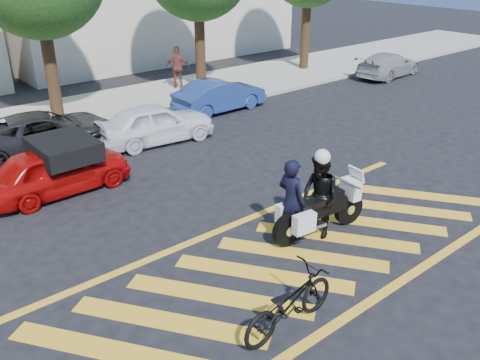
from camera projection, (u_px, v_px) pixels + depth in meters
ground at (285, 263)px, 10.47m from camera, size 90.00×90.00×0.00m
sidewalk at (59, 119)px, 18.82m from camera, size 60.00×5.00×0.15m
crosswalk at (283, 264)px, 10.44m from camera, size 12.33×4.00×0.01m
officer_bike at (291, 201)px, 10.90m from camera, size 0.52×0.74×1.93m
bicycle at (289, 303)px, 8.48m from camera, size 2.07×0.79×1.07m
police_motorcycle at (319, 210)px, 11.27m from camera, size 2.53×0.87×1.12m
officer_moto at (319, 197)px, 11.11m from camera, size 0.82×1.00×1.90m
red_convertible at (57, 170)px, 13.21m from camera, size 3.81×1.59×1.29m
parked_mid_left at (45, 133)px, 15.78m from camera, size 4.85×2.68×1.28m
parked_mid_right at (155, 123)px, 16.59m from camera, size 4.03×2.01×1.32m
parked_right at (220, 95)px, 19.75m from camera, size 3.82×1.39×1.25m
parked_far_right at (388, 65)px, 24.95m from camera, size 4.16×2.02×1.17m
pedestrian_right at (178, 67)px, 22.26m from camera, size 1.11×1.00×1.82m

